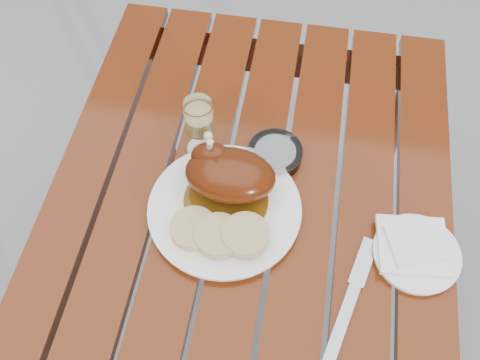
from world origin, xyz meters
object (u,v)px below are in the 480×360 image
dinner_plate (225,210)px  wine_glass (200,128)px  table (242,300)px  side_plate (416,254)px  ashtray (275,154)px

dinner_plate → wine_glass: size_ratio=2.08×
table → dinner_plate: dinner_plate is taller
dinner_plate → wine_glass: 0.17m
side_plate → ashtray: ashtray is taller
table → wine_glass: (-0.12, 0.18, 0.45)m
wine_glass → ashtray: 0.16m
wine_glass → ashtray: (0.15, 0.00, -0.06)m
dinner_plate → wine_glass: bearing=117.9°
table → wine_glass: bearing=122.9°
dinner_plate → side_plate: bearing=-4.7°
table → wine_glass: size_ratio=8.38×
side_plate → ashtray: (-0.29, 0.18, 0.01)m
table → dinner_plate: bearing=137.6°
dinner_plate → ashtray: 0.17m
dinner_plate → side_plate: (0.37, -0.03, -0.00)m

